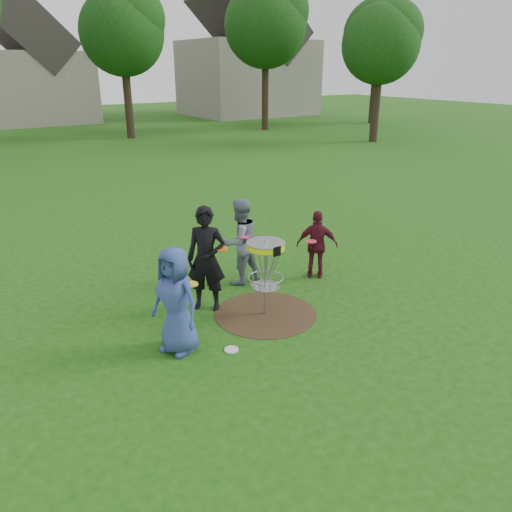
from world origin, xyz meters
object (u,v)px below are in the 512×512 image
player_black (206,259)px  disc_golf_basket (266,260)px  player_blue (176,301)px  player_maroon (317,245)px  player_grey (240,242)px

player_black → disc_golf_basket: bearing=-6.5°
player_blue → disc_golf_basket: bearing=74.4°
disc_golf_basket → player_maroon: bearing=23.5°
player_maroon → disc_golf_basket: bearing=62.9°
player_black → player_grey: size_ratio=1.09×
player_black → player_grey: 1.27m
player_grey → disc_golf_basket: (-0.36, -1.43, 0.16)m
player_grey → disc_golf_basket: player_grey is taller
player_blue → player_grey: size_ratio=0.97×
player_black → disc_golf_basket: (0.73, -0.78, 0.08)m
player_blue → disc_golf_basket: size_ratio=1.21×
player_black → player_blue: bearing=-95.5°
player_blue → player_black: 1.48m
player_black → disc_golf_basket: 1.07m
player_blue → player_black: player_black is taller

